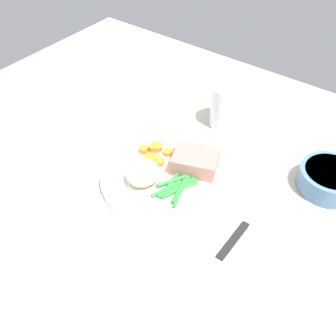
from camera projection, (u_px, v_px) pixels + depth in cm
name	position (u px, v px, depth cm)	size (l,w,h in cm)	color
dining_table	(177.00, 172.00, 80.33)	(120.00, 90.00, 2.00)	beige
dinner_plate	(168.00, 175.00, 77.18)	(25.71, 25.71, 1.60)	white
meat_portion	(195.00, 161.00, 76.30)	(8.40, 6.68, 3.43)	#B2756B
mashed_potatoes	(143.00, 173.00, 73.58)	(6.19, 6.53, 3.97)	beige
carrot_slices	(156.00, 153.00, 79.67)	(7.32, 6.87, 1.27)	orange
green_beans	(177.00, 187.00, 73.17)	(6.16, 10.11, 0.89)	#2D8C38
fork	(99.00, 142.00, 85.27)	(1.44, 16.60, 0.40)	silver
knife	(248.00, 221.00, 69.77)	(1.70, 20.50, 0.64)	black
water_glass	(226.00, 108.00, 87.30)	(6.99, 6.99, 9.61)	silver
salad_bowl	(330.00, 178.00, 74.31)	(11.39, 11.39, 4.20)	#4C7299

